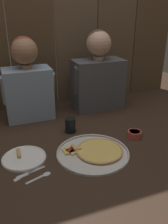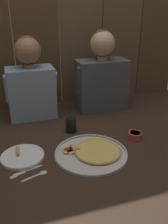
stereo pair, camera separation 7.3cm
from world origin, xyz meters
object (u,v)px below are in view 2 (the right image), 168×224
at_px(dipping_bowl, 135,135).
at_px(diner_right, 102,74).
at_px(dinner_plate, 22,156).
at_px(diner_left, 31,81).
at_px(drinking_glass, 71,125).
at_px(pizza_tray, 93,152).

bearing_deg(dipping_bowl, diner_right, 91.89).
height_order(dinner_plate, diner_left, diner_left).
relative_size(dinner_plate, drinking_glass, 2.48).
relative_size(pizza_tray, dipping_bowl, 4.72).
distance_m(dinner_plate, diner_left, 0.63).
relative_size(pizza_tray, diner_right, 0.67).
distance_m(drinking_glass, diner_right, 0.54).
distance_m(dinner_plate, dipping_bowl, 0.71).
distance_m(pizza_tray, diner_left, 0.74).
bearing_deg(dipping_bowl, drinking_glass, 148.94).
bearing_deg(drinking_glass, dipping_bowl, -31.06).
bearing_deg(dinner_plate, diner_right, 38.84).
bearing_deg(diner_right, pizza_tray, -115.01).
distance_m(pizza_tray, dinner_plate, 0.40).
bearing_deg(pizza_tray, diner_left, 112.52).
xyz_separation_m(pizza_tray, diner_right, (0.30, 0.64, 0.28)).
height_order(diner_left, diner_right, diner_right).
xyz_separation_m(dinner_plate, drinking_glass, (0.34, 0.22, 0.04)).
relative_size(drinking_glass, dipping_bowl, 1.10).
bearing_deg(diner_right, diner_left, -179.99).
bearing_deg(dipping_bowl, pizza_tray, -165.52).
xyz_separation_m(pizza_tray, dinner_plate, (-0.39, 0.08, -0.00)).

